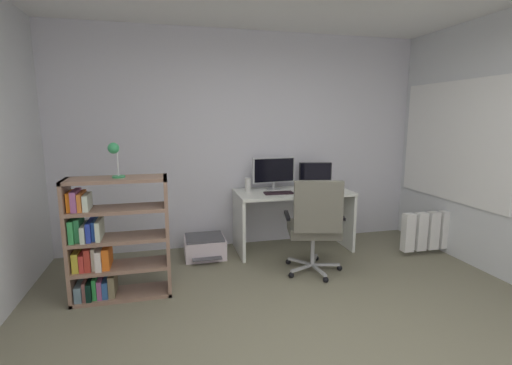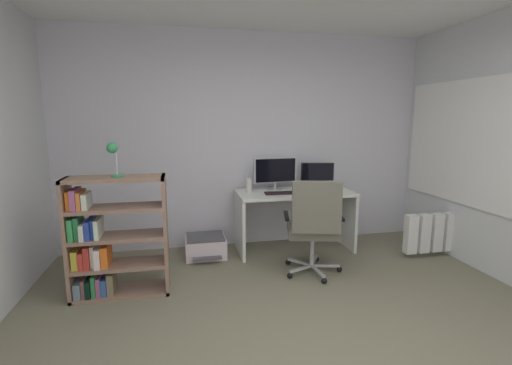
{
  "view_description": "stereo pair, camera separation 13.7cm",
  "coord_description": "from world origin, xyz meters",
  "px_view_note": "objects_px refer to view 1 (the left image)",
  "views": [
    {
      "loc": [
        -0.97,
        -1.94,
        1.63
      ],
      "look_at": [
        -0.02,
        1.91,
        0.93
      ],
      "focal_mm": 25.43,
      "sensor_mm": 36.0,
      "label": 1
    },
    {
      "loc": [
        -0.84,
        -1.97,
        1.63
      ],
      "look_at": [
        -0.02,
        1.91,
        0.93
      ],
      "focal_mm": 25.43,
      "sensor_mm": 36.0,
      "label": 2
    }
  ],
  "objects_px": {
    "monitor_secondary": "(315,173)",
    "printer": "(205,247)",
    "computer_mouse": "(298,191)",
    "radiator": "(439,230)",
    "desk": "(293,207)",
    "monitor_main": "(274,171)",
    "desk_lamp": "(114,154)",
    "desktop_speaker": "(248,185)",
    "office_chair": "(315,223)",
    "keyboard": "(278,193)",
    "bookshelf": "(108,244)"
  },
  "relations": [
    {
      "from": "computer_mouse",
      "to": "radiator",
      "type": "xyz_separation_m",
      "value": [
        1.66,
        -0.47,
        -0.47
      ]
    },
    {
      "from": "monitor_main",
      "to": "desk_lamp",
      "type": "relative_size",
      "value": 1.8
    },
    {
      "from": "desktop_speaker",
      "to": "printer",
      "type": "relative_size",
      "value": 0.34
    },
    {
      "from": "monitor_main",
      "to": "desk_lamp",
      "type": "distance_m",
      "value": 1.99
    },
    {
      "from": "desk",
      "to": "keyboard",
      "type": "height_order",
      "value": "keyboard"
    },
    {
      "from": "bookshelf",
      "to": "printer",
      "type": "height_order",
      "value": "bookshelf"
    },
    {
      "from": "office_chair",
      "to": "printer",
      "type": "distance_m",
      "value": 1.39
    },
    {
      "from": "desk",
      "to": "monitor_secondary",
      "type": "relative_size",
      "value": 3.4
    },
    {
      "from": "keyboard",
      "to": "desk_lamp",
      "type": "bearing_deg",
      "value": -155.34
    },
    {
      "from": "monitor_secondary",
      "to": "office_chair",
      "type": "distance_m",
      "value": 1.08
    },
    {
      "from": "monitor_secondary",
      "to": "desktop_speaker",
      "type": "bearing_deg",
      "value": -176.96
    },
    {
      "from": "desktop_speaker",
      "to": "desk",
      "type": "bearing_deg",
      "value": -9.25
    },
    {
      "from": "monitor_main",
      "to": "bookshelf",
      "type": "relative_size",
      "value": 0.5
    },
    {
      "from": "monitor_secondary",
      "to": "desk",
      "type": "bearing_deg",
      "value": -158.19
    },
    {
      "from": "monitor_main",
      "to": "bookshelf",
      "type": "distance_m",
      "value": 2.11
    },
    {
      "from": "keyboard",
      "to": "monitor_main",
      "type": "bearing_deg",
      "value": 89.64
    },
    {
      "from": "radiator",
      "to": "monitor_main",
      "type": "bearing_deg",
      "value": 159.61
    },
    {
      "from": "monitor_main",
      "to": "radiator",
      "type": "relative_size",
      "value": 0.57
    },
    {
      "from": "keyboard",
      "to": "desk_lamp",
      "type": "distance_m",
      "value": 1.93
    },
    {
      "from": "desktop_speaker",
      "to": "printer",
      "type": "distance_m",
      "value": 0.9
    },
    {
      "from": "desktop_speaker",
      "to": "radiator",
      "type": "distance_m",
      "value": 2.39
    },
    {
      "from": "desk",
      "to": "keyboard",
      "type": "distance_m",
      "value": 0.33
    },
    {
      "from": "monitor_secondary",
      "to": "printer",
      "type": "bearing_deg",
      "value": -174.33
    },
    {
      "from": "office_chair",
      "to": "printer",
      "type": "height_order",
      "value": "office_chair"
    },
    {
      "from": "desk",
      "to": "computer_mouse",
      "type": "xyz_separation_m",
      "value": [
        0.02,
        -0.1,
        0.22
      ]
    },
    {
      "from": "monitor_main",
      "to": "office_chair",
      "type": "height_order",
      "value": "monitor_main"
    },
    {
      "from": "office_chair",
      "to": "desk_lamp",
      "type": "distance_m",
      "value": 2.04
    },
    {
      "from": "monitor_main",
      "to": "desktop_speaker",
      "type": "relative_size",
      "value": 3.27
    },
    {
      "from": "desk_lamp",
      "to": "keyboard",
      "type": "bearing_deg",
      "value": 21.53
    },
    {
      "from": "bookshelf",
      "to": "office_chair",
      "type": "bearing_deg",
      "value": -0.07
    },
    {
      "from": "radiator",
      "to": "desk_lamp",
      "type": "bearing_deg",
      "value": -176.42
    },
    {
      "from": "monitor_secondary",
      "to": "desk_lamp",
      "type": "distance_m",
      "value": 2.5
    },
    {
      "from": "monitor_main",
      "to": "printer",
      "type": "relative_size",
      "value": 1.1
    },
    {
      "from": "desktop_speaker",
      "to": "bookshelf",
      "type": "xyz_separation_m",
      "value": [
        -1.49,
        -0.88,
        -0.32
      ]
    },
    {
      "from": "desk",
      "to": "keyboard",
      "type": "relative_size",
      "value": 4.15
    },
    {
      "from": "desktop_speaker",
      "to": "desk_lamp",
      "type": "distance_m",
      "value": 1.72
    },
    {
      "from": "computer_mouse",
      "to": "bookshelf",
      "type": "height_order",
      "value": "bookshelf"
    },
    {
      "from": "desk",
      "to": "monitor_main",
      "type": "bearing_deg",
      "value": 146.81
    },
    {
      "from": "desktop_speaker",
      "to": "radiator",
      "type": "height_order",
      "value": "desktop_speaker"
    },
    {
      "from": "computer_mouse",
      "to": "desk_lamp",
      "type": "distance_m",
      "value": 2.16
    },
    {
      "from": "monitor_main",
      "to": "monitor_secondary",
      "type": "height_order",
      "value": "monitor_main"
    },
    {
      "from": "computer_mouse",
      "to": "desktop_speaker",
      "type": "xyz_separation_m",
      "value": [
        -0.58,
        0.19,
        0.07
      ]
    },
    {
      "from": "office_chair",
      "to": "printer",
      "type": "xyz_separation_m",
      "value": [
        -1.06,
        0.79,
        -0.44
      ]
    },
    {
      "from": "monitor_main",
      "to": "printer",
      "type": "distance_m",
      "value": 1.25
    },
    {
      "from": "keyboard",
      "to": "radiator",
      "type": "bearing_deg",
      "value": -10.14
    },
    {
      "from": "monitor_main",
      "to": "monitor_secondary",
      "type": "xyz_separation_m",
      "value": [
        0.56,
        0.0,
        -0.04
      ]
    },
    {
      "from": "desk",
      "to": "office_chair",
      "type": "xyz_separation_m",
      "value": [
        -0.04,
        -0.79,
        0.02
      ]
    },
    {
      "from": "monitor_secondary",
      "to": "computer_mouse",
      "type": "bearing_deg",
      "value": -143.7
    },
    {
      "from": "office_chair",
      "to": "bookshelf",
      "type": "distance_m",
      "value": 2.0
    },
    {
      "from": "computer_mouse",
      "to": "printer",
      "type": "bearing_deg",
      "value": -173.84
    }
  ]
}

